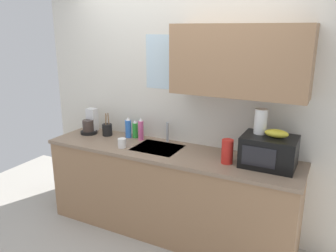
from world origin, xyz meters
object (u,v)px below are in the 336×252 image
(microwave, at_px, (269,151))
(banana_bunch, at_px, (277,133))
(cereal_canister, at_px, (227,151))
(utensil_crock, at_px, (107,129))
(coffee_maker, at_px, (90,124))
(dish_soap_bottle_pink, at_px, (141,129))
(dish_soap_bottle_blue, at_px, (128,128))
(mug_white, at_px, (122,143))
(dish_soap_bottle_green, at_px, (135,129))
(paper_towel_roll, at_px, (261,121))

(microwave, distance_m, banana_bunch, 0.18)
(cereal_canister, relative_size, utensil_crock, 0.85)
(coffee_maker, xyz_separation_m, dish_soap_bottle_pink, (0.65, 0.05, 0.01))
(dish_soap_bottle_blue, relative_size, cereal_canister, 1.05)
(utensil_crock, bearing_deg, cereal_canister, -6.71)
(cereal_canister, xyz_separation_m, mug_white, (-1.07, -0.09, -0.06))
(dish_soap_bottle_green, xyz_separation_m, utensil_crock, (-0.32, -0.08, -0.02))
(coffee_maker, bearing_deg, banana_bunch, -1.62)
(coffee_maker, relative_size, utensil_crock, 1.09)
(paper_towel_roll, bearing_deg, cereal_canister, -147.99)
(dish_soap_bottle_pink, xyz_separation_m, utensil_crock, (-0.42, -0.04, -0.05))
(coffee_maker, relative_size, dish_soap_bottle_green, 1.39)
(microwave, relative_size, mug_white, 4.84)
(dish_soap_bottle_blue, bearing_deg, dish_soap_bottle_green, 21.56)
(microwave, xyz_separation_m, cereal_canister, (-0.34, -0.10, -0.03))
(utensil_crock, bearing_deg, dish_soap_bottle_green, 13.86)
(mug_white, bearing_deg, microwave, 7.63)
(dish_soap_bottle_green, bearing_deg, mug_white, -80.29)
(dish_soap_bottle_green, bearing_deg, paper_towel_roll, -4.14)
(utensil_crock, bearing_deg, coffee_maker, -177.14)
(dish_soap_bottle_blue, distance_m, mug_white, 0.34)
(banana_bunch, relative_size, mug_white, 2.11)
(cereal_canister, distance_m, mug_white, 1.07)
(dish_soap_bottle_pink, bearing_deg, microwave, -4.65)
(paper_towel_roll, height_order, dish_soap_bottle_blue, paper_towel_roll)
(mug_white, bearing_deg, utensil_crock, 145.48)
(microwave, bearing_deg, mug_white, -172.37)
(cereal_canister, xyz_separation_m, utensil_crock, (-1.44, 0.17, -0.04))
(banana_bunch, relative_size, coffee_maker, 0.71)
(dish_soap_bottle_blue, relative_size, mug_white, 2.41)
(paper_towel_roll, xyz_separation_m, dish_soap_bottle_green, (-1.36, 0.10, -0.29))
(paper_towel_roll, xyz_separation_m, mug_white, (-1.31, -0.24, -0.33))
(dish_soap_bottle_green, bearing_deg, microwave, -5.86)
(dish_soap_bottle_pink, height_order, cereal_canister, dish_soap_bottle_pink)
(coffee_maker, distance_m, dish_soap_bottle_green, 0.56)
(cereal_canister, bearing_deg, dish_soap_bottle_green, 167.53)
(banana_bunch, bearing_deg, dish_soap_bottle_green, 174.39)
(dish_soap_bottle_green, distance_m, mug_white, 0.35)
(banana_bunch, relative_size, utensil_crock, 0.78)
(dish_soap_bottle_green, bearing_deg, utensil_crock, -166.14)
(mug_white, bearing_deg, dish_soap_bottle_pink, 82.39)
(dish_soap_bottle_pink, bearing_deg, mug_white, -97.61)
(coffee_maker, distance_m, dish_soap_bottle_blue, 0.48)
(dish_soap_bottle_blue, bearing_deg, dish_soap_bottle_pink, -3.75)
(cereal_canister, bearing_deg, paper_towel_roll, 32.01)
(dish_soap_bottle_green, distance_m, utensil_crock, 0.33)
(dish_soap_bottle_pink, xyz_separation_m, mug_white, (-0.04, -0.30, -0.07))
(coffee_maker, height_order, dish_soap_bottle_blue, coffee_maker)
(microwave, distance_m, mug_white, 1.42)
(mug_white, bearing_deg, cereal_canister, 4.82)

